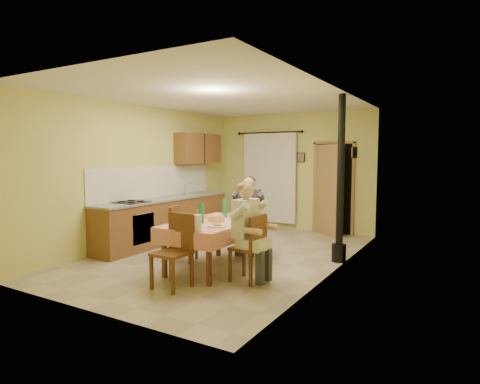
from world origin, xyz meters
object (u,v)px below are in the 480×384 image
Objects in this scene: chair_near at (173,267)px; stove_flue at (340,202)px; dining_table at (214,245)px; man_far at (249,206)px; chair_far at (249,239)px; chair_left at (184,244)px; man_right at (247,221)px; chair_right at (248,261)px.

chair_near is 0.36× the size of stove_flue.
dining_table is 1.21m from man_far.
chair_far is at bearing 87.80° from dining_table.
man_far is (0.01, 1.10, 0.50)m from dining_table.
chair_near is 1.07× the size of chair_left.
chair_left is 0.33× the size of stove_flue.
dining_table is 1.29× the size of man_right.
stove_flue is (1.58, 1.43, 0.64)m from dining_table.
man_far is 1.61m from stove_flue.
man_far reaches higher than chair_far.
man_far is at bearing 33.85° from chair_right.
chair_right is 0.70× the size of man_right.
man_right reaches higher than chair_left.
chair_far reaches higher than chair_right.
chair_near is 0.72× the size of man_far.
chair_right is 0.70× the size of man_far.
chair_left is at bearing -150.76° from stove_flue.
chair_right is 0.35× the size of stove_flue.
chair_far reaches higher than chair_near.
chair_right is 1.03× the size of chair_left.
chair_far is 1.08× the size of chair_left.
stove_flue is (2.30, 1.29, 0.74)m from chair_left.
chair_near is at bearing 141.12° from man_right.
dining_table is at bearing -86.19° from chair_near.
man_right reaches higher than dining_table.
man_far is at bearing 90.00° from chair_far.
man_far reaches higher than chair_near.
chair_far is 0.73× the size of man_right.
chair_far reaches higher than chair_left.
man_far reaches higher than chair_left.
chair_left is at bearing -55.17° from chair_near.
chair_left is at bearing 167.83° from dining_table.
man_far is 1.57m from man_right.
stove_flue reaches higher than chair_near.
stove_flue is at bearing -20.20° from chair_right.
chair_far is 1.20m from chair_left.
chair_far is 1.04× the size of chair_right.
man_far is (-0.76, 1.38, 0.59)m from chair_right.
chair_near is (0.01, -2.13, -0.00)m from chair_far.
stove_flue reaches higher than man_far.
chair_far reaches higher than dining_table.
chair_far is at bearing -87.35° from chair_near.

